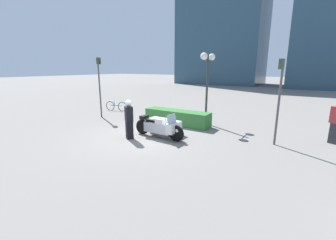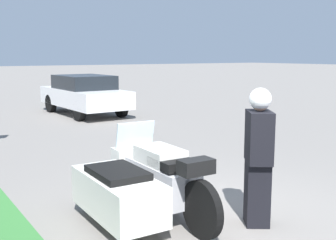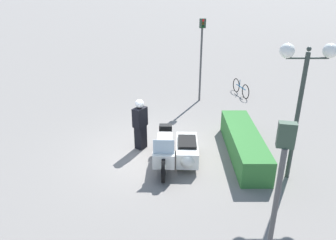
# 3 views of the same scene
# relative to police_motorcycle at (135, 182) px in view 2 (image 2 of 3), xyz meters

# --- Properties ---
(ground_plane) EXTENTS (160.00, 160.00, 0.00)m
(ground_plane) POSITION_rel_police_motorcycle_xyz_m (-0.81, -0.72, -0.48)
(ground_plane) COLOR slate
(police_motorcycle) EXTENTS (2.65, 1.39, 1.18)m
(police_motorcycle) POSITION_rel_police_motorcycle_xyz_m (0.00, 0.00, 0.00)
(police_motorcycle) COLOR black
(police_motorcycle) RESTS_ON ground
(officer_rider) EXTENTS (0.56, 0.51, 1.76)m
(officer_rider) POSITION_rel_police_motorcycle_xyz_m (-1.06, -1.19, 0.45)
(officer_rider) COLOR black
(officer_rider) RESTS_ON ground
(parked_car_background) EXTENTS (4.36, 1.92, 1.43)m
(parked_car_background) POSITION_rel_police_motorcycle_xyz_m (9.66, -3.24, 0.28)
(parked_car_background) COLOR silver
(parked_car_background) RESTS_ON ground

